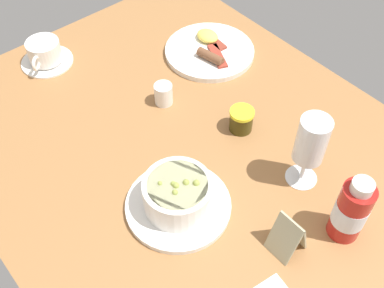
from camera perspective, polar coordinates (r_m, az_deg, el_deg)
ground_plane at (r=100.87cm, az=0.03°, el=-1.16°), size 110.00×84.00×3.00cm
porridge_bowl at (r=88.19cm, az=-1.71°, el=-6.33°), size 20.10×20.10×8.26cm
coffee_cup at (r=123.21cm, az=-17.28°, el=10.37°), size 12.75×12.75×6.08cm
creamer_jug at (r=107.60cm, az=-3.49°, el=6.03°), size 4.14×5.06×5.57cm
wine_glass at (r=89.42cm, az=14.11°, el=0.12°), size 6.35×6.35×16.43cm
jam_jar at (r=102.19cm, az=5.94°, el=2.91°), size 5.30×5.30×5.29cm
sauce_bottle_red at (r=87.26cm, az=18.57°, el=-7.62°), size 5.89×5.89×14.85cm
breakfast_plate at (r=121.90cm, az=2.12°, el=11.20°), size 22.45×22.45×3.70cm
menu_card at (r=84.78cm, az=11.54°, el=-10.59°), size 5.30×5.66×8.83cm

